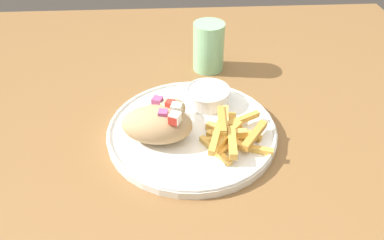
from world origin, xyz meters
The scene contains 7 objects.
table centered at (0.00, 0.00, 0.66)m, with size 1.20×1.20×0.74m.
plate centered at (-0.02, 0.00, 0.75)m, with size 0.30×0.30×0.02m.
pita_sandwich_near centered at (-0.08, -0.02, 0.79)m, with size 0.13×0.10×0.07m.
pita_sandwich_far centered at (-0.08, 0.01, 0.78)m, with size 0.13×0.12×0.05m.
fries_pile centered at (0.05, -0.03, 0.77)m, with size 0.12×0.13×0.03m.
sauce_ramekin centered at (0.02, 0.08, 0.77)m, with size 0.09×0.09×0.03m.
water_glass centered at (0.03, 0.23, 0.79)m, with size 0.07×0.07×0.11m.
Camera 1 is at (-0.05, -0.52, 1.18)m, focal length 35.00 mm.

